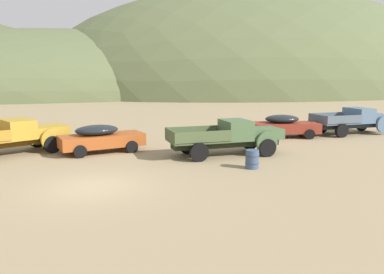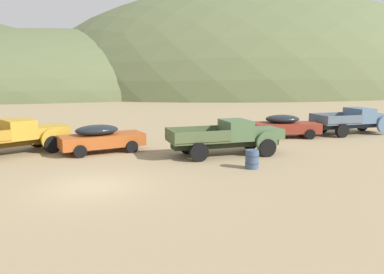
{
  "view_description": "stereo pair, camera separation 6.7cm",
  "coord_description": "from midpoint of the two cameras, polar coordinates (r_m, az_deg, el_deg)",
  "views": [
    {
      "loc": [
        -1.98,
        -14.83,
        4.38
      ],
      "look_at": [
        5.85,
        3.9,
        1.01
      ],
      "focal_mm": 35.96,
      "sensor_mm": 36.0,
      "label": 1
    },
    {
      "loc": [
        -1.91,
        -14.86,
        4.38
      ],
      "look_at": [
        5.85,
        3.9,
        1.01
      ],
      "focal_mm": 35.96,
      "sensor_mm": 36.0,
      "label": 2
    }
  ],
  "objects": [
    {
      "name": "ground_plane",
      "position": [
        15.6,
        -14.52,
        -7.19
      ],
      "size": [
        300.0,
        300.0,
        0.0
      ],
      "primitive_type": "plane",
      "color": "#998460"
    },
    {
      "name": "hill_far_left",
      "position": [
        101.04,
        10.45,
        6.79
      ],
      "size": [
        111.14,
        76.83,
        48.86
      ],
      "primitive_type": "ellipsoid",
      "color": "#56603D",
      "rests_on": "ground"
    },
    {
      "name": "oil_drum_foreground",
      "position": [
        18.1,
        8.99,
        -3.28
      ],
      "size": [
        0.66,
        0.66,
        0.87
      ],
      "color": "#384C6B",
      "rests_on": "ground"
    },
    {
      "name": "truck_chalk_blue",
      "position": [
        30.62,
        23.38,
        2.33
      ],
      "size": [
        6.11,
        2.77,
        1.89
      ],
      "rotation": [
        0.0,
        0.0,
        -0.08
      ],
      "color": "#262D39",
      "rests_on": "ground"
    },
    {
      "name": "truck_weathered_green",
      "position": [
        20.96,
        6.37,
        0.06
      ],
      "size": [
        6.39,
        2.75,
        1.89
      ],
      "rotation": [
        0.0,
        0.0,
        -0.09
      ],
      "color": "#232B1B",
      "rests_on": "ground"
    },
    {
      "name": "hill_center",
      "position": [
        85.75,
        -15.25,
        6.17
      ],
      "size": [
        112.22,
        50.5,
        26.5
      ],
      "primitive_type": "ellipsoid",
      "color": "#56603D",
      "rests_on": "ground"
    },
    {
      "name": "truck_mustard",
      "position": [
        23.19,
        -24.42,
        0.19
      ],
      "size": [
        6.71,
        4.18,
        1.89
      ],
      "rotation": [
        0.0,
        0.0,
        0.34
      ],
      "color": "#593D12",
      "rests_on": "ground"
    },
    {
      "name": "car_oxide_orange",
      "position": [
        22.06,
        -12.76,
        -0.11
      ],
      "size": [
        4.98,
        2.32,
        1.57
      ],
      "rotation": [
        0.0,
        0.0,
        0.1
      ],
      "color": "#A34C1E",
      "rests_on": "ground"
    },
    {
      "name": "car_rust_red",
      "position": [
        27.35,
        14.1,
        1.65
      ],
      "size": [
        5.01,
        3.22,
        1.57
      ],
      "rotation": [
        0.0,
        0.0,
        -0.34
      ],
      "color": "maroon",
      "rests_on": "ground"
    }
  ]
}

